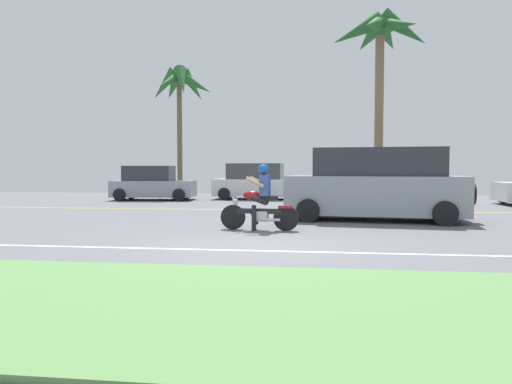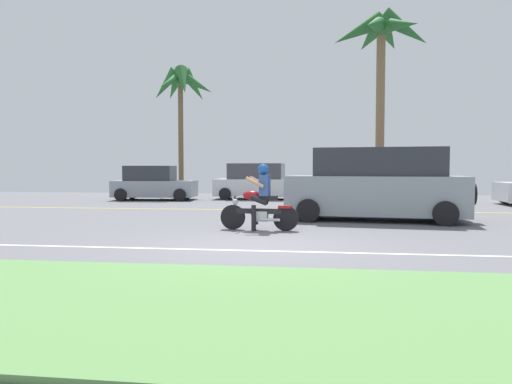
{
  "view_description": "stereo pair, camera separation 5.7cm",
  "coord_description": "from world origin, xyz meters",
  "views": [
    {
      "loc": [
        1.05,
        -8.98,
        1.49
      ],
      "look_at": [
        -0.49,
        3.18,
        0.86
      ],
      "focal_mm": 33.4,
      "sensor_mm": 36.0,
      "label": 1
    },
    {
      "loc": [
        1.11,
        -8.97,
        1.49
      ],
      "look_at": [
        -0.49,
        3.18,
        0.86
      ],
      "focal_mm": 33.4,
      "sensor_mm": 36.0,
      "label": 2
    }
  ],
  "objects": [
    {
      "name": "grass_median",
      "position": [
        0.0,
        -4.1,
        0.03
      ],
      "size": [
        56.0,
        3.8,
        0.06
      ],
      "primitive_type": "cube",
      "color": "#5B8C4C",
      "rests_on": "ground"
    },
    {
      "name": "lane_line_far",
      "position": [
        0.0,
        7.54,
        0.0
      ],
      "size": [
        50.4,
        0.12,
        0.01
      ],
      "primitive_type": "cube",
      "color": "yellow",
      "rests_on": "ground"
    },
    {
      "name": "parked_car_1",
      "position": [
        -1.63,
        13.37,
        0.78
      ],
      "size": [
        4.46,
        2.08,
        1.69
      ],
      "color": "silver",
      "rests_on": "ground"
    },
    {
      "name": "parked_car_0",
      "position": [
        -6.44,
        12.17,
        0.73
      ],
      "size": [
        3.82,
        2.03,
        1.58
      ],
      "color": "#8C939E",
      "rests_on": "ground"
    },
    {
      "name": "palm_tree_1",
      "position": [
        -5.99,
        15.16,
        5.61
      ],
      "size": [
        3.49,
        3.36,
        6.72
      ],
      "color": "brown",
      "rests_on": "ground"
    },
    {
      "name": "palm_tree_0",
      "position": [
        4.09,
        14.75,
        7.67
      ],
      "size": [
        4.78,
        4.79,
        9.1
      ],
      "color": "brown",
      "rests_on": "ground"
    },
    {
      "name": "suv_nearby",
      "position": [
        2.73,
        4.82,
        0.99
      ],
      "size": [
        5.19,
        2.61,
        2.04
      ],
      "color": "#8C939E",
      "rests_on": "ground"
    },
    {
      "name": "parked_car_2",
      "position": [
        4.83,
        11.94,
        0.74
      ],
      "size": [
        4.04,
        2.02,
        1.58
      ],
      "color": "#8C939E",
      "rests_on": "ground"
    },
    {
      "name": "ground",
      "position": [
        0.0,
        3.0,
        -0.02
      ],
      "size": [
        56.0,
        30.0,
        0.04
      ],
      "primitive_type": "cube",
      "color": "slate"
    },
    {
      "name": "motorcyclist",
      "position": [
        -0.27,
        2.22,
        0.67
      ],
      "size": [
        1.89,
        0.62,
        1.58
      ],
      "color": "black",
      "rests_on": "ground"
    },
    {
      "name": "lane_line_near",
      "position": [
        0.0,
        -0.59,
        0.0
      ],
      "size": [
        50.4,
        0.12,
        0.01
      ],
      "primitive_type": "cube",
      "color": "silver",
      "rests_on": "ground"
    }
  ]
}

